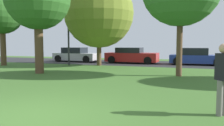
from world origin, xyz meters
The scene contains 9 objects.
ground_plane centered at (0.00, 0.00, 0.00)m, with size 44.00×44.00×0.00m, color #3D6628.
road_strip centered at (0.00, 16.00, 0.00)m, with size 44.00×6.40×0.01m, color #28282B.
maple_tree_far centered at (-3.54, 12.66, 4.08)m, with size 5.40×5.40×6.79m.
oak_tree_left centered at (-10.69, 10.19, 4.06)m, with size 3.25×3.25×5.73m.
person_thrower centered at (4.25, 1.65, 0.95)m, with size 0.38×0.39×1.71m.
parked_car_silver centered at (-7.17, 15.63, 0.62)m, with size 4.19×2.09×1.36m.
parked_car_red centered at (-1.74, 15.77, 0.64)m, with size 4.53×2.09×1.37m.
parked_car_blue centered at (3.68, 15.94, 0.62)m, with size 4.27×2.02×1.37m.
street_lamp_post centered at (-5.99, 12.20, 2.25)m, with size 0.14×0.14×4.50m, color #2D2D33.
Camera 1 is at (3.63, -4.39, 1.70)m, focal length 37.71 mm.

